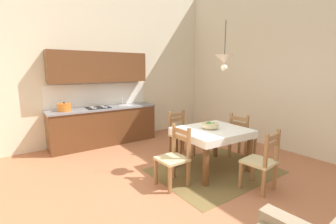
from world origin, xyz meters
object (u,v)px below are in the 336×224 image
(dining_chair_kitchen_side, at_px, (181,135))
(dining_chair_tv_side, at_px, (174,158))
(dining_table, at_px, (212,136))
(pendant_lamp, at_px, (224,60))
(dining_chair_window_side, at_px, (242,137))
(kitchen_cabinetry, at_px, (103,109))
(fruit_bowl, at_px, (210,125))
(dining_chair_camera_side, at_px, (261,162))

(dining_chair_kitchen_side, bearing_deg, dining_chair_tv_side, -132.34)
(dining_table, height_order, pendant_lamp, pendant_lamp)
(dining_table, relative_size, dining_chair_window_side, 1.33)
(kitchen_cabinetry, bearing_deg, dining_chair_window_side, -52.71)
(dining_chair_window_side, relative_size, pendant_lamp, 1.16)
(kitchen_cabinetry, height_order, dining_chair_window_side, kitchen_cabinetry)
(fruit_bowl, bearing_deg, kitchen_cabinetry, 112.04)
(kitchen_cabinetry, relative_size, dining_chair_tv_side, 2.72)
(kitchen_cabinetry, distance_m, dining_chair_kitchen_side, 2.05)
(kitchen_cabinetry, relative_size, dining_chair_kitchen_side, 2.72)
(dining_chair_camera_side, relative_size, dining_chair_kitchen_side, 1.00)
(dining_chair_camera_side, relative_size, dining_chair_tv_side, 1.00)
(dining_chair_tv_side, distance_m, dining_chair_window_side, 1.80)
(dining_table, xyz_separation_m, dining_chair_tv_side, (-0.89, -0.07, -0.18))
(dining_table, bearing_deg, kitchen_cabinetry, 111.88)
(dining_table, xyz_separation_m, fruit_bowl, (-0.01, 0.05, 0.19))
(dining_table, height_order, dining_chair_kitchen_side, dining_chair_kitchen_side)
(kitchen_cabinetry, height_order, dining_chair_camera_side, kitchen_cabinetry)
(kitchen_cabinetry, xyz_separation_m, dining_chair_window_side, (1.96, -2.57, -0.41))
(kitchen_cabinetry, distance_m, pendant_lamp, 3.17)
(dining_chair_tv_side, distance_m, dining_chair_kitchen_side, 1.33)
(pendant_lamp, bearing_deg, dining_chair_tv_side, 175.94)
(kitchen_cabinetry, bearing_deg, dining_chair_camera_side, -72.51)
(dining_chair_kitchen_side, relative_size, pendant_lamp, 1.16)
(dining_chair_kitchen_side, bearing_deg, dining_chair_window_side, -43.84)
(dining_table, relative_size, dining_chair_kitchen_side, 1.33)
(kitchen_cabinetry, bearing_deg, dining_table, -68.12)
(kitchen_cabinetry, bearing_deg, dining_chair_kitchen_side, -58.21)
(dining_table, relative_size, fruit_bowl, 4.13)
(dining_chair_kitchen_side, height_order, fruit_bowl, dining_chair_kitchen_side)
(kitchen_cabinetry, height_order, dining_chair_tv_side, kitchen_cabinetry)
(kitchen_cabinetry, height_order, fruit_bowl, kitchen_cabinetry)
(dining_chair_window_side, xyz_separation_m, dining_chair_kitchen_side, (-0.90, 0.86, 0.00))
(dining_chair_window_side, bearing_deg, dining_table, -177.03)
(dining_chair_camera_side, distance_m, dining_chair_tv_side, 1.30)
(dining_table, xyz_separation_m, dining_chair_kitchen_side, (0.01, 0.91, -0.18))
(dining_chair_kitchen_side, distance_m, fruit_bowl, 0.94)
(dining_chair_camera_side, height_order, pendant_lamp, pendant_lamp)
(dining_chair_camera_side, xyz_separation_m, dining_chair_kitchen_side, (-0.07, 1.86, 0.00))
(dining_chair_window_side, relative_size, dining_chair_kitchen_side, 1.00)
(dining_chair_tv_side, height_order, dining_chair_kitchen_side, same)
(dining_chair_window_side, relative_size, fruit_bowl, 3.10)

